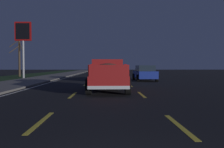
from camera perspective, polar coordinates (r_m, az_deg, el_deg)
The scene contains 9 objects.
ground at distance 28.99m, azimuth -1.15°, elevation -0.97°, with size 144.00×144.00×0.00m, color black.
sidewalk_shoulder at distance 29.93m, azimuth -15.57°, elevation -0.83°, with size 108.00×4.00×0.12m, color slate.
grass_verge at distance 31.55m, azimuth -24.40°, elevation -0.90°, with size 108.00×6.00×0.01m, color #1E3819.
lane_markings at distance 32.17m, azimuth -6.66°, elevation -0.69°, with size 108.00×7.04×0.01m.
pickup_truck at distance 13.68m, azimuth -1.14°, elevation -0.08°, with size 5.46×2.36×1.87m.
sedan_blue at distance 23.53m, azimuth 8.02°, elevation 0.26°, with size 4.43×2.08×1.54m.
sedan_silver at distance 23.46m, azimuth -1.72°, elevation 0.27°, with size 4.41×2.03×1.54m.
gas_price_sign at distance 29.45m, azimuth -20.97°, elevation 8.66°, with size 0.27×1.90×6.64m.
bare_tree_far at distance 35.13m, azimuth -21.81°, elevation 3.89°, with size 1.77×2.00×5.20m.
Camera 1 is at (-1.95, 0.01, 1.46)m, focal length 37.30 mm.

